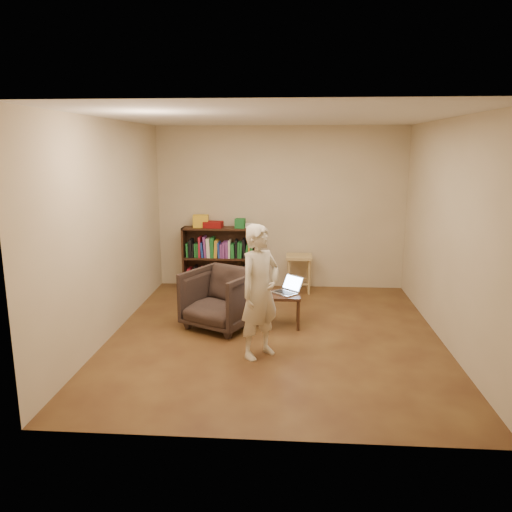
# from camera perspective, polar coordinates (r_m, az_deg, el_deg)

# --- Properties ---
(floor) EXTENTS (4.50, 4.50, 0.00)m
(floor) POSITION_cam_1_polar(r_m,az_deg,el_deg) (6.22, 2.15, -9.04)
(floor) COLOR #3F2214
(floor) RESTS_ON ground
(ceiling) EXTENTS (4.50, 4.50, 0.00)m
(ceiling) POSITION_cam_1_polar(r_m,az_deg,el_deg) (5.80, 2.37, 15.61)
(ceiling) COLOR silver
(ceiling) RESTS_ON wall_back
(wall_back) EXTENTS (4.00, 0.00, 4.00)m
(wall_back) POSITION_cam_1_polar(r_m,az_deg,el_deg) (8.10, 2.80, 5.48)
(wall_back) COLOR beige
(wall_back) RESTS_ON floor
(wall_left) EXTENTS (0.00, 4.50, 4.50)m
(wall_left) POSITION_cam_1_polar(r_m,az_deg,el_deg) (6.27, -16.37, 2.95)
(wall_left) COLOR beige
(wall_left) RESTS_ON floor
(wall_right) EXTENTS (0.00, 4.50, 4.50)m
(wall_right) POSITION_cam_1_polar(r_m,az_deg,el_deg) (6.14, 21.26, 2.43)
(wall_right) COLOR beige
(wall_right) RESTS_ON floor
(bookshelf) EXTENTS (1.20, 0.30, 1.00)m
(bookshelf) POSITION_cam_1_polar(r_m,az_deg,el_deg) (8.18, -4.12, -0.60)
(bookshelf) COLOR black
(bookshelf) RESTS_ON floor
(box_yellow) EXTENTS (0.26, 0.20, 0.20)m
(box_yellow) POSITION_cam_1_polar(r_m,az_deg,el_deg) (8.11, -6.34, 3.99)
(box_yellow) COLOR gold
(box_yellow) RESTS_ON bookshelf
(red_cloth) EXTENTS (0.31, 0.24, 0.10)m
(red_cloth) POSITION_cam_1_polar(r_m,az_deg,el_deg) (8.06, -4.91, 3.61)
(red_cloth) COLOR maroon
(red_cloth) RESTS_ON bookshelf
(box_green) EXTENTS (0.17, 0.17, 0.15)m
(box_green) POSITION_cam_1_polar(r_m,az_deg,el_deg) (7.99, -1.82, 3.76)
(box_green) COLOR #1C692D
(box_green) RESTS_ON bookshelf
(box_white) EXTENTS (0.11, 0.11, 0.07)m
(box_white) POSITION_cam_1_polar(r_m,az_deg,el_deg) (8.00, -0.82, 3.50)
(box_white) COLOR white
(box_white) RESTS_ON bookshelf
(stool) EXTENTS (0.41, 0.41, 0.59)m
(stool) POSITION_cam_1_polar(r_m,az_deg,el_deg) (7.95, 4.93, -0.74)
(stool) COLOR tan
(stool) RESTS_ON floor
(armchair) EXTENTS (1.10, 1.11, 0.75)m
(armchair) POSITION_cam_1_polar(r_m,az_deg,el_deg) (6.40, -4.00, -4.87)
(armchair) COLOR #322721
(armchair) RESTS_ON floor
(side_table) EXTENTS (0.41, 0.41, 0.42)m
(side_table) POSITION_cam_1_polar(r_m,az_deg,el_deg) (6.45, 3.26, -4.97)
(side_table) COLOR black
(side_table) RESTS_ON floor
(laptop) EXTENTS (0.44, 0.44, 0.21)m
(laptop) POSITION_cam_1_polar(r_m,az_deg,el_deg) (6.48, 3.67, -3.75)
(laptop) COLOR #AFB0B4
(laptop) RESTS_ON side_table
(person) EXTENTS (0.62, 0.64, 1.48)m
(person) POSITION_cam_1_polar(r_m,az_deg,el_deg) (5.41, 0.44, -4.11)
(person) COLOR beige
(person) RESTS_ON floor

